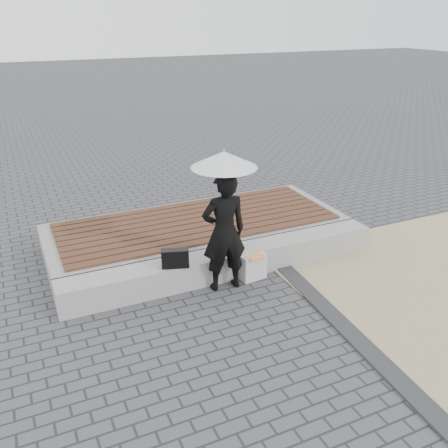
{
  "coord_description": "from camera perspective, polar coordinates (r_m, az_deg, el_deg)",
  "views": [
    {
      "loc": [
        -2.76,
        -4.28,
        3.68
      ],
      "look_at": [
        -0.2,
        1.28,
        1.0
      ],
      "focal_mm": 38.98,
      "sensor_mm": 36.0,
      "label": 1
    }
  ],
  "objects": [
    {
      "name": "seating_ledge",
      "position": [
        7.37,
        0.36,
        -4.56
      ],
      "size": [
        5.0,
        0.45,
        0.4
      ],
      "primitive_type": "cube",
      "color": "gray",
      "rests_on": "ground"
    },
    {
      "name": "handbag",
      "position": [
        6.81,
        -5.76,
        -4.03
      ],
      "size": [
        0.4,
        0.24,
        0.27
      ],
      "primitive_type": "cube",
      "rotation": [
        0.0,
        0.0,
        -0.3
      ],
      "color": "black",
      "rests_on": "seating_ledge"
    },
    {
      "name": "canvas_tote",
      "position": [
        7.26,
        3.49,
        -5.08
      ],
      "size": [
        0.39,
        0.2,
        0.4
      ],
      "primitive_type": "cube",
      "rotation": [
        0.0,
        0.0,
        0.11
      ],
      "color": "silver",
      "rests_on": "ground"
    },
    {
      "name": "magazine",
      "position": [
        7.13,
        3.72,
        -3.82
      ],
      "size": [
        0.29,
        0.23,
        0.01
      ],
      "primitive_type": "cube",
      "rotation": [
        0.0,
        0.0,
        0.18
      ],
      "color": "#EC4454",
      "rests_on": "canvas_tote"
    },
    {
      "name": "woman",
      "position": [
        6.74,
        0.0,
        -0.96
      ],
      "size": [
        0.67,
        0.47,
        1.75
      ],
      "primitive_type": "imported",
      "rotation": [
        0.0,
        0.0,
        3.06
      ],
      "color": "black",
      "rests_on": "ground"
    },
    {
      "name": "timber_platform",
      "position": [
        8.36,
        -3.12,
        -1.02
      ],
      "size": [
        5.0,
        2.0,
        0.4
      ],
      "primitive_type": "cube",
      "color": "gray",
      "rests_on": "ground"
    },
    {
      "name": "timber_decking",
      "position": [
        8.27,
        -3.16,
        0.36
      ],
      "size": [
        4.6,
        1.8,
        0.04
      ],
      "primitive_type": null,
      "color": "brown",
      "rests_on": "timber_platform"
    },
    {
      "name": "parasol",
      "position": [
        6.38,
        0.0,
        7.58
      ],
      "size": [
        0.88,
        0.88,
        1.13
      ],
      "rotation": [
        0.0,
        0.0,
        -0.23
      ],
      "color": "#AFAFB4",
      "rests_on": "ground"
    },
    {
      "name": "ground",
      "position": [
        6.28,
        6.69,
        -12.41
      ],
      "size": [
        80.0,
        80.0,
        0.0
      ],
      "primitive_type": "plane",
      "color": "#444549",
      "rests_on": "ground"
    },
    {
      "name": "edging_band",
      "position": [
        6.33,
        15.08,
        -12.7
      ],
      "size": [
        0.61,
        5.2,
        0.04
      ],
      "primitive_type": "cube",
      "rotation": [
        0.0,
        0.0,
        -0.07
      ],
      "color": "#2F2F31",
      "rests_on": "ground"
    }
  ]
}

